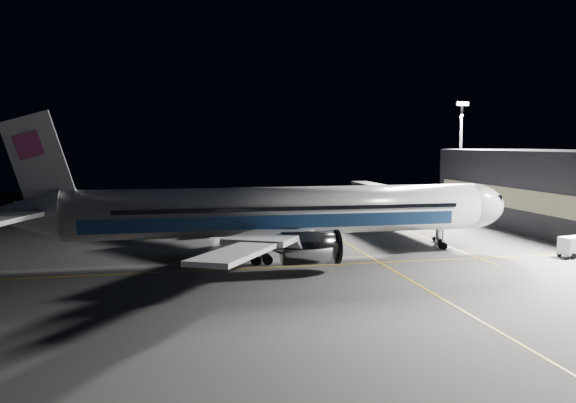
% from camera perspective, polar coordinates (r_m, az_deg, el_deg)
% --- Properties ---
extents(ground, '(200.00, 200.00, 0.00)m').
position_cam_1_polar(ground, '(66.06, -0.74, -5.52)').
color(ground, '#4C4C4F').
rests_on(ground, ground).
extents(guide_line_main, '(0.25, 80.00, 0.01)m').
position_cam_1_polar(guide_line_main, '(68.60, 7.53, -5.13)').
color(guide_line_main, gold).
rests_on(guide_line_main, ground).
extents(guide_line_cross, '(70.00, 0.25, 0.01)m').
position_cam_1_polar(guide_line_cross, '(60.31, 0.34, -6.63)').
color(guide_line_cross, gold).
rests_on(guide_line_cross, ground).
extents(guide_line_side, '(0.25, 40.00, 0.01)m').
position_cam_1_polar(guide_line_side, '(82.18, 13.18, -3.39)').
color(guide_line_side, gold).
rests_on(guide_line_side, ground).
extents(airliner, '(61.48, 54.22, 16.64)m').
position_cam_1_polar(airliner, '(65.04, -1.67, -1.09)').
color(airliner, silver).
rests_on(airliner, ground).
extents(terminal, '(18.12, 40.00, 12.00)m').
position_cam_1_polar(terminal, '(97.20, 25.22, 1.19)').
color(terminal, black).
rests_on(terminal, ground).
extents(jet_bridge, '(3.60, 34.40, 6.30)m').
position_cam_1_polar(jet_bridge, '(88.90, 11.09, 0.33)').
color(jet_bridge, '#B2B2B7').
rests_on(jet_bridge, ground).
extents(floodlight_mast_north, '(2.40, 0.68, 20.70)m').
position_cam_1_polar(floodlight_mast_north, '(108.86, 17.14, 5.31)').
color(floodlight_mast_north, '#59595E').
rests_on(floodlight_mast_north, ground).
extents(baggage_tug, '(2.92, 2.61, 1.77)m').
position_cam_1_polar(baggage_tug, '(79.81, -7.67, -2.97)').
color(baggage_tug, black).
rests_on(baggage_tug, ground).
extents(safety_cone_a, '(0.41, 0.41, 0.62)m').
position_cam_1_polar(safety_cone_a, '(73.18, -4.91, -4.16)').
color(safety_cone_a, '#EC6109').
rests_on(safety_cone_a, ground).
extents(safety_cone_b, '(0.36, 0.36, 0.55)m').
position_cam_1_polar(safety_cone_b, '(69.44, -3.64, -4.73)').
color(safety_cone_b, '#EC6109').
rests_on(safety_cone_b, ground).
extents(safety_cone_c, '(0.40, 0.40, 0.61)m').
position_cam_1_polar(safety_cone_c, '(79.26, -4.25, -3.37)').
color(safety_cone_c, '#EC6109').
rests_on(safety_cone_c, ground).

